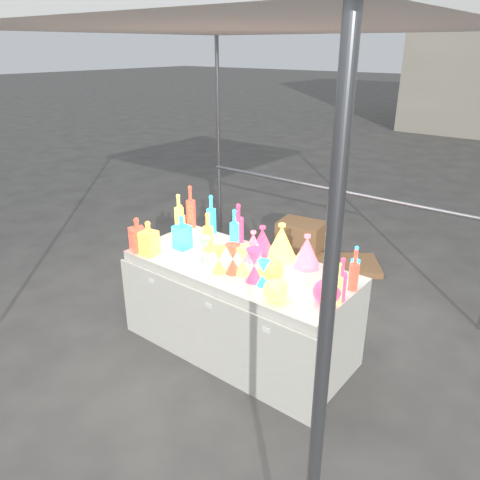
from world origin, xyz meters
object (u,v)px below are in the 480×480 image
Objects in this scene: bottle_0 at (181,219)px; lampshade_0 at (253,245)px; display_table at (239,307)px; decanter_0 at (149,238)px; hourglass_0 at (233,259)px; globe_0 at (271,272)px; cardboard_box_closed at (301,237)px.

bottle_0 reaches higher than lampshade_0.
decanter_0 reaches higher than display_table.
bottle_0 is 0.90m from hourglass_0.
lampshade_0 is at bearing 145.53° from globe_0.
cardboard_box_closed is at bearing 107.60° from hourglass_0.
bottle_0 is at bearing -103.75° from cardboard_box_closed.
hourglass_0 is 0.30m from globe_0.
display_table is at bearing 110.88° from hourglass_0.
cardboard_box_closed is at bearing 120.91° from lampshade_0.
hourglass_0 reaches higher than cardboard_box_closed.
decanter_0 is 1.27× the size of hourglass_0.
decanter_0 is (0.11, -0.47, 0.01)m from bottle_0.
cardboard_box_closed is 2.03m from lampshade_0.
decanter_0 reaches higher than hourglass_0.
globe_0 is at bearing -72.84° from cardboard_box_closed.
decanter_0 reaches higher than cardboard_box_closed.
bottle_0 is at bearing 159.53° from hourglass_0.
display_table is 2.06m from cardboard_box_closed.
globe_0 is 0.79× the size of lampshade_0.
cardboard_box_closed is 2.37m from decanter_0.
globe_0 reaches higher than cardboard_box_closed.
cardboard_box_closed is 1.88× the size of bottle_0.
hourglass_0 is at bearing 3.84° from decanter_0.
decanter_0 reaches higher than globe_0.
bottle_0 is 1.18× the size of lampshade_0.
bottle_0 is 1.22× the size of hourglass_0.
decanter_0 is (-0.68, -0.30, 0.52)m from display_table.
display_table is 6.65× the size of bottle_0.
cardboard_box_closed is 1.81× the size of decanter_0.
cardboard_box_closed is 2.34m from globe_0.
decanter_0 reaches higher than bottle_0.
hourglass_0 is at bearing -71.79° from lampshade_0.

